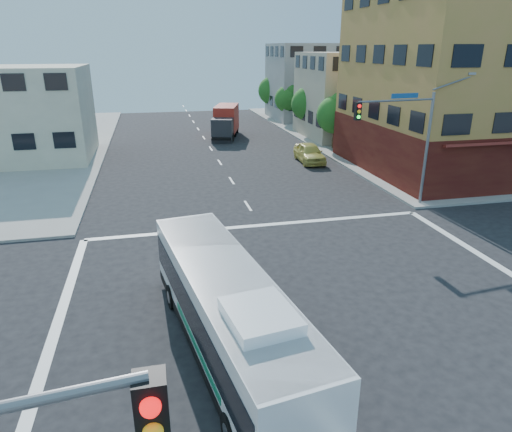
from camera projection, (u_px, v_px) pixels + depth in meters
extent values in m
plane|color=black|center=(319.00, 316.00, 17.13)|extent=(120.00, 120.00, 0.00)
cube|color=gray|center=(488.00, 128.00, 56.40)|extent=(50.00, 50.00, 0.15)
cube|color=#B87D42|center=(482.00, 81.00, 35.79)|extent=(18.00, 15.00, 14.00)
cube|color=#561E13|center=(471.00, 144.00, 37.52)|extent=(18.09, 15.08, 4.00)
cube|color=tan|center=(359.00, 96.00, 50.20)|extent=(12.00, 10.00, 9.00)
cube|color=gray|center=(316.00, 82.00, 62.83)|extent=(12.00, 10.00, 10.00)
cube|color=beige|center=(16.00, 114.00, 39.63)|extent=(12.00, 10.00, 8.00)
cylinder|color=slate|center=(426.00, 151.00, 28.04)|extent=(0.18, 0.18, 7.00)
cylinder|color=slate|center=(397.00, 100.00, 26.22)|extent=(5.01, 0.62, 0.12)
cube|color=black|center=(358.00, 111.00, 25.64)|extent=(0.32, 0.30, 1.00)
sphere|color=#FF0C0C|center=(360.00, 106.00, 25.38)|extent=(0.20, 0.20, 0.20)
sphere|color=yellow|center=(359.00, 112.00, 25.48)|extent=(0.20, 0.20, 0.20)
sphere|color=#19FF33|center=(359.00, 117.00, 25.59)|extent=(0.20, 0.20, 0.20)
cube|color=#14498A|center=(405.00, 96.00, 26.28)|extent=(1.80, 0.22, 0.28)
cube|color=gray|center=(471.00, 74.00, 27.23)|extent=(0.50, 0.22, 0.14)
cube|color=black|center=(153.00, 419.00, 4.38)|extent=(0.32, 0.30, 1.00)
sphere|color=#FF0C0C|center=(150.00, 407.00, 4.13)|extent=(0.20, 0.20, 0.20)
cylinder|color=#382014|center=(334.00, 140.00, 44.86)|extent=(0.28, 0.28, 1.92)
sphere|color=#1A5D1B|center=(335.00, 115.00, 44.03)|extent=(3.60, 3.60, 3.60)
sphere|color=#1A5D1B|center=(341.00, 106.00, 43.52)|extent=(2.52, 2.52, 2.52)
cylinder|color=#382014|center=(307.00, 126.00, 52.16)|extent=(0.28, 0.28, 1.99)
sphere|color=#1A5D1B|center=(308.00, 104.00, 51.29)|extent=(3.80, 3.80, 3.80)
sphere|color=#1A5D1B|center=(313.00, 95.00, 50.77)|extent=(2.66, 2.66, 2.66)
cylinder|color=#382014|center=(287.00, 117.00, 59.50)|extent=(0.28, 0.28, 1.89)
sphere|color=#1A5D1B|center=(288.00, 99.00, 58.70)|extent=(3.40, 3.40, 3.40)
sphere|color=#1A5D1B|center=(292.00, 92.00, 58.21)|extent=(2.38, 2.38, 2.38)
cylinder|color=#382014|center=(272.00, 109.00, 66.79)|extent=(0.28, 0.28, 2.03)
sphere|color=#1A5D1B|center=(272.00, 91.00, 65.88)|extent=(4.00, 4.00, 4.00)
sphere|color=#1A5D1B|center=(275.00, 83.00, 65.34)|extent=(2.80, 2.80, 2.80)
cube|color=black|center=(228.00, 341.00, 14.80)|extent=(4.01, 11.26, 0.41)
cube|color=white|center=(227.00, 311.00, 14.41)|extent=(4.00, 11.24, 2.61)
cube|color=black|center=(227.00, 307.00, 14.35)|extent=(3.99, 10.92, 1.15)
cube|color=black|center=(187.00, 244.00, 19.13)|extent=(2.14, 0.38, 1.24)
cube|color=#E5590C|center=(185.00, 224.00, 18.84)|extent=(1.74, 0.31, 0.26)
cube|color=white|center=(226.00, 276.00, 13.97)|extent=(3.92, 11.01, 0.11)
cube|color=white|center=(260.00, 316.00, 11.50)|extent=(1.93, 2.25, 0.33)
cube|color=#0B6A44|center=(196.00, 346.00, 13.83)|extent=(0.79, 4.99, 0.26)
cube|color=#0B6A44|center=(267.00, 329.00, 14.65)|extent=(0.79, 4.99, 0.26)
cylinder|color=black|center=(172.00, 297.00, 17.50)|extent=(0.42, 0.98, 0.95)
cylinder|color=#99999E|center=(169.00, 297.00, 17.45)|extent=(0.11, 0.48, 0.48)
cylinder|color=black|center=(226.00, 286.00, 18.26)|extent=(0.42, 0.98, 0.95)
cylinder|color=#99999E|center=(229.00, 286.00, 18.30)|extent=(0.11, 0.48, 0.48)
cylinder|color=black|center=(231.00, 431.00, 11.35)|extent=(0.42, 0.98, 0.95)
cylinder|color=black|center=(309.00, 407.00, 12.11)|extent=(0.42, 0.98, 0.95)
cylinder|color=#99999E|center=(313.00, 406.00, 12.16)|extent=(0.11, 0.48, 0.48)
cube|color=#242529|center=(223.00, 130.00, 48.38)|extent=(2.67, 2.60, 2.45)
cube|color=black|center=(221.00, 128.00, 47.41)|extent=(1.92, 0.63, 0.94)
cube|color=#AC241A|center=(227.00, 118.00, 51.47)|extent=(3.67, 5.71, 2.83)
cube|color=black|center=(226.00, 133.00, 50.92)|extent=(4.13, 7.82, 0.28)
cylinder|color=black|center=(214.00, 137.00, 48.87)|extent=(0.52, 0.98, 0.94)
cylinder|color=black|center=(232.00, 137.00, 48.75)|extent=(0.52, 0.98, 0.94)
cylinder|color=black|center=(217.00, 132.00, 51.43)|extent=(0.52, 0.98, 0.94)
cylinder|color=black|center=(235.00, 133.00, 51.31)|extent=(0.52, 0.98, 0.94)
cylinder|color=black|center=(220.00, 129.00, 53.64)|extent=(0.52, 0.98, 0.94)
cylinder|color=black|center=(237.00, 129.00, 53.52)|extent=(0.52, 0.98, 0.94)
imported|color=#C8BC55|center=(309.00, 153.00, 39.80)|extent=(2.18, 4.93, 1.65)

